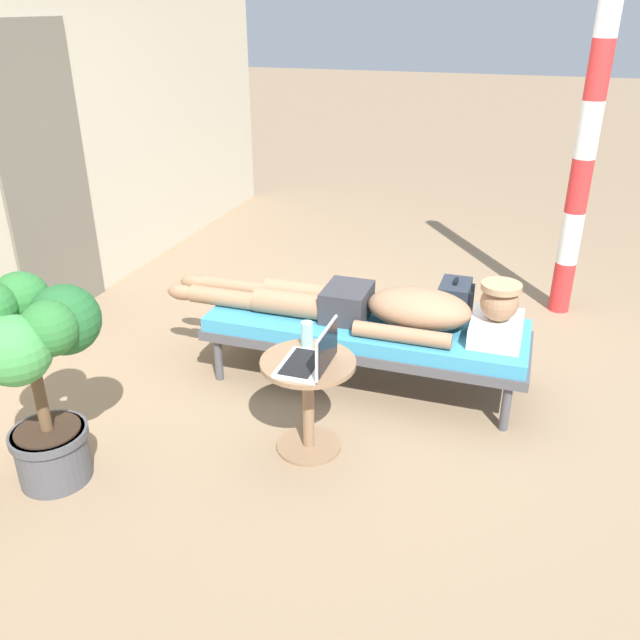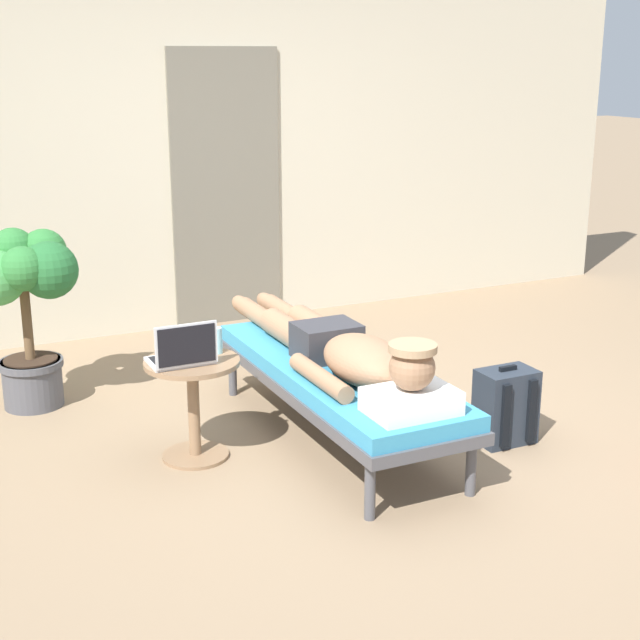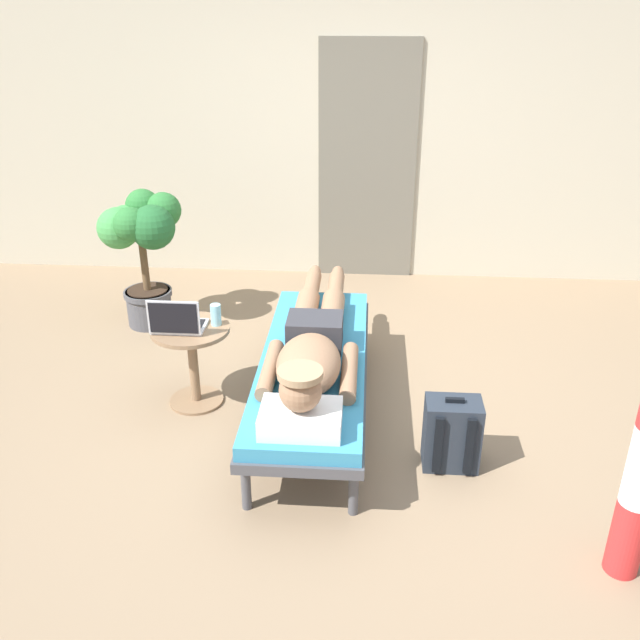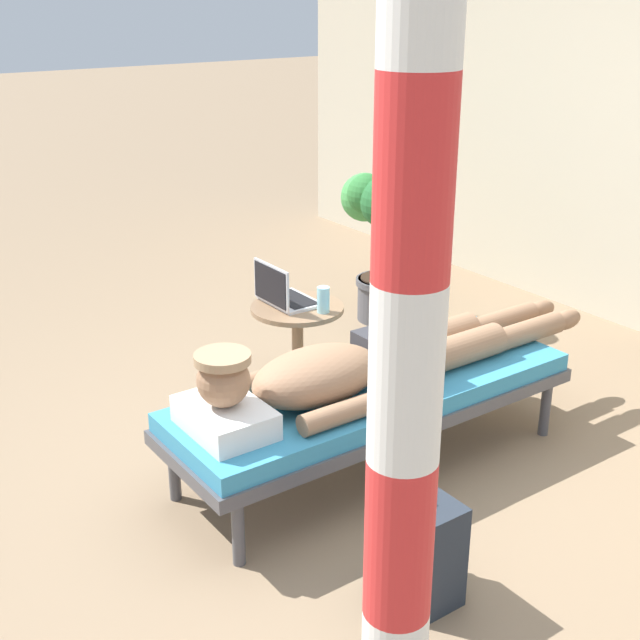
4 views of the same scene
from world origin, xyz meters
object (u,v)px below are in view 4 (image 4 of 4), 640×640
person_reclining (360,366)px  laptop (282,294)px  potted_plant (386,217)px  porch_post (406,374)px  drink_glass (323,300)px  side_table (298,336)px  lounge_chair (373,397)px  backpack (419,548)px

person_reclining → laptop: laptop is taller
potted_plant → porch_post: size_ratio=0.38×
person_reclining → drink_glass: person_reclining is taller
side_table → potted_plant: (-0.62, 1.10, 0.34)m
lounge_chair → potted_plant: size_ratio=1.86×
lounge_chair → side_table: size_ratio=3.67×
lounge_chair → person_reclining: bearing=-90.0°
lounge_chair → potted_plant: potted_plant is taller
person_reclining → backpack: 0.92m
porch_post → drink_glass: bearing=148.1°
lounge_chair → person_reclining: (-0.00, -0.08, 0.17)m
drink_glass → potted_plant: (-0.77, 1.04, 0.10)m
person_reclining → laptop: 0.83m
lounge_chair → porch_post: porch_post is taller
side_table → porch_post: (2.24, -1.25, 0.99)m
lounge_chair → person_reclining: person_reclining is taller
laptop → potted_plant: 1.28m
backpack → porch_post: 1.52m
person_reclining → drink_glass: bearing=158.5°
person_reclining → drink_glass: 0.66m
lounge_chair → laptop: bearing=176.4°
backpack → drink_glass: bearing=157.4°
person_reclining → potted_plant: (-1.37, 1.28, 0.17)m
drink_glass → backpack: size_ratio=0.31×
laptop → drink_glass: 0.24m
drink_glass → side_table: bearing=-159.2°
lounge_chair → drink_glass: size_ratio=14.47×
person_reclining → potted_plant: size_ratio=2.10×
side_table → potted_plant: bearing=119.4°
side_table → potted_plant: size_ratio=0.51×
drink_glass → backpack: bearing=-22.6°
side_table → laptop: bearing=-139.5°
lounge_chair → backpack: 0.90m
drink_glass → potted_plant: size_ratio=0.13×
person_reclining → porch_post: porch_post is taller
side_table → backpack: 1.64m
laptop → potted_plant: bearing=116.0°
person_reclining → porch_post: (1.48, -1.06, 0.82)m
backpack → porch_post: porch_post is taller
lounge_chair → laptop: 0.85m
laptop → backpack: (1.60, -0.47, -0.39)m
laptop → person_reclining: bearing=-9.1°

